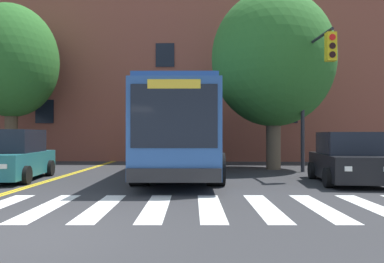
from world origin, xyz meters
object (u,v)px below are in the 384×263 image
(street_tree_curbside_small, at_px, (12,61))
(car_navy_behind_bus, at_px, (197,146))
(car_black_far_lane, at_px, (347,160))
(street_tree_curbside_large, at_px, (273,59))
(city_bus, at_px, (181,130))
(car_teal_near_lane, at_px, (14,157))
(traffic_light_near_corner, at_px, (313,79))

(street_tree_curbside_small, bearing_deg, car_navy_behind_bus, 32.39)
(car_black_far_lane, relative_size, street_tree_curbside_small, 0.45)
(car_black_far_lane, height_order, street_tree_curbside_small, street_tree_curbside_small)
(car_navy_behind_bus, bearing_deg, car_black_far_lane, -67.97)
(street_tree_curbside_large, distance_m, street_tree_curbside_small, 13.42)
(city_bus, xyz_separation_m, car_teal_near_lane, (-5.76, -2.03, -0.96))
(traffic_light_near_corner, relative_size, street_tree_curbside_large, 0.69)
(car_navy_behind_bus, distance_m, street_tree_curbside_large, 9.84)
(car_black_far_lane, height_order, traffic_light_near_corner, traffic_light_near_corner)
(car_teal_near_lane, xyz_separation_m, car_black_far_lane, (11.38, -0.47, -0.04))
(car_teal_near_lane, relative_size, street_tree_curbside_large, 0.52)
(car_navy_behind_bus, relative_size, traffic_light_near_corner, 0.81)
(street_tree_curbside_small, bearing_deg, car_teal_near_lane, -61.58)
(street_tree_curbside_small, bearing_deg, city_bus, -25.00)
(car_teal_near_lane, distance_m, traffic_light_near_corner, 11.53)
(car_teal_near_lane, xyz_separation_m, traffic_light_near_corner, (10.97, 1.91, 2.97))
(car_navy_behind_bus, relative_size, street_tree_curbside_large, 0.56)
(city_bus, xyz_separation_m, street_tree_curbside_small, (-9.18, 4.28, 3.66))
(car_navy_behind_bus, height_order, traffic_light_near_corner, traffic_light_near_corner)
(city_bus, xyz_separation_m, car_navy_behind_bus, (0.41, 10.37, -0.97))
(car_black_far_lane, xyz_separation_m, car_navy_behind_bus, (-5.21, 12.87, 0.03))
(car_black_far_lane, relative_size, traffic_light_near_corner, 0.68)
(city_bus, xyz_separation_m, traffic_light_near_corner, (5.21, -0.12, 2.01))
(car_teal_near_lane, distance_m, car_navy_behind_bus, 13.85)
(car_teal_near_lane, bearing_deg, city_bus, 19.45)
(car_black_far_lane, relative_size, car_navy_behind_bus, 0.84)
(city_bus, xyz_separation_m, car_black_far_lane, (5.62, -2.51, -1.00))
(traffic_light_near_corner, distance_m, street_tree_curbside_small, 15.14)
(city_bus, relative_size, car_black_far_lane, 2.85)
(street_tree_curbside_large, bearing_deg, car_black_far_lane, -72.28)
(city_bus, bearing_deg, traffic_light_near_corner, -1.32)
(city_bus, bearing_deg, street_tree_curbside_small, 155.00)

